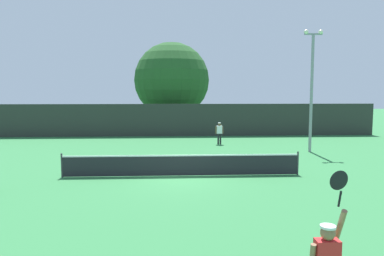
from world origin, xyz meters
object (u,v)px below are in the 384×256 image
large_tree (172,80)px  player_receiving (219,131)px  light_pole (312,83)px  parked_car_near (197,121)px  tennis_ball (212,165)px

large_tree → player_receiving: bearing=-71.6°
light_pole → parked_car_near: (-6.12, 14.95, -3.54)m
parked_car_near → light_pole: bearing=-65.0°
light_pole → large_tree: 16.32m
tennis_ball → parked_car_near: size_ratio=0.02×
player_receiving → tennis_ball: player_receiving is taller
player_receiving → light_pole: 7.19m
large_tree → parked_car_near: (2.56, 1.14, -4.07)m
light_pole → large_tree: bearing=122.2°
light_pole → tennis_ball: bearing=-148.6°
tennis_ball → large_tree: bearing=96.7°
player_receiving → light_pole: size_ratio=0.21×
light_pole → player_receiving: bearing=145.9°
tennis_ball → large_tree: size_ratio=0.01×
large_tree → light_pole: bearing=-57.8°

